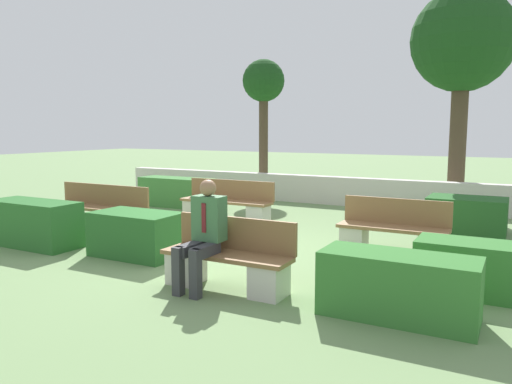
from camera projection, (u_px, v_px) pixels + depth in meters
ground_plane at (224, 252)px, 7.76m from camera, size 60.00×60.00×0.00m
perimeter_wall at (340, 191)px, 12.50m from camera, size 13.08×0.30×0.70m
bench_front at (227, 263)px, 5.94m from camera, size 1.61×0.48×0.84m
bench_left_side at (98, 212)px, 9.49m from camera, size 2.16×0.48×0.84m
bench_right_side at (227, 205)px, 10.34m from camera, size 2.01×0.49×0.84m
bench_back at (393, 234)px, 7.57m from camera, size 1.64×0.48×0.84m
person_seated_man at (203, 230)px, 5.89m from camera, size 0.38×0.64×1.30m
hedge_block_near_left at (137, 234)px, 7.47m from camera, size 1.33×0.75×0.66m
hedge_block_near_right at (177, 192)px, 12.20m from camera, size 1.93×0.63×0.71m
hedge_block_mid_left at (398, 286)px, 5.01m from camera, size 1.54×0.62×0.66m
hedge_block_mid_right at (467, 267)px, 5.77m from camera, size 1.11×0.62×0.62m
hedge_block_far_left at (34, 223)px, 8.12m from camera, size 1.64×0.65×0.74m
hedge_block_far_right at (466, 215)px, 9.10m from camera, size 1.34×0.89×0.66m
tree_leftmost at (264, 87)px, 14.29m from camera, size 1.20×1.20×3.87m
tree_center_left at (463, 44)px, 11.45m from camera, size 2.35×2.35×5.09m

